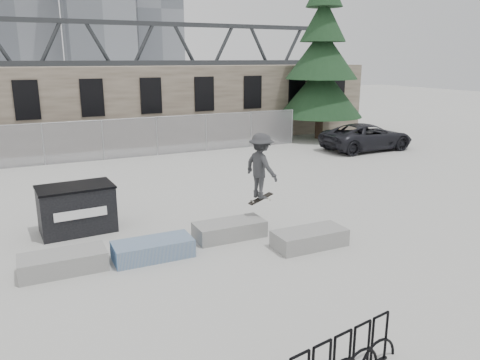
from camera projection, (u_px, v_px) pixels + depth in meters
name	position (u px, v px, depth m)	size (l,w,h in m)	color
ground	(185.00, 249.00, 12.56)	(120.00, 120.00, 0.00)	#A4A5A0
stone_wall	(90.00, 108.00, 26.18)	(36.00, 2.58, 4.50)	#695C4D
chainlink_fence	(103.00, 139.00, 23.22)	(22.06, 0.06, 2.02)	gray
planter_far_left	(63.00, 262.00, 11.17)	(2.00, 0.90, 0.47)	gray
planter_center_left	(153.00, 248.00, 11.94)	(2.00, 0.90, 0.47)	#305990
planter_center_right	(230.00, 229.00, 13.30)	(2.00, 0.90, 0.47)	gray
planter_offset	(310.00, 237.00, 12.66)	(2.00, 0.90, 0.47)	gray
dumpster	(77.00, 209.00, 13.65)	(2.19, 1.42, 1.39)	black
spruce_tree	(322.00, 63.00, 28.65)	(5.23, 5.23, 11.50)	#38281E
truss_bridge	(123.00, 64.00, 63.73)	(70.00, 3.00, 9.80)	#2D3033
suv	(367.00, 137.00, 25.86)	(2.43, 5.27, 1.47)	black
skateboarder	(261.00, 166.00, 13.53)	(0.97, 1.37, 2.07)	#2E2F31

